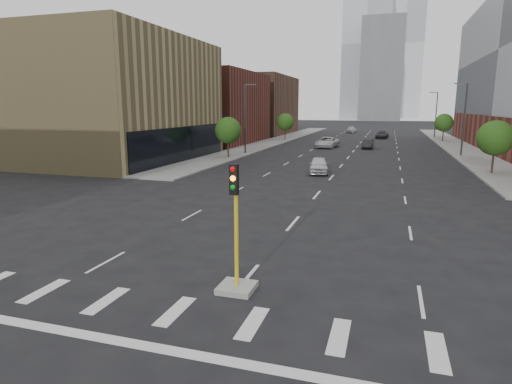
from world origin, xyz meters
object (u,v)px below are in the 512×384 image
at_px(median_traffic_signal, 236,264).
at_px(car_far_left, 327,142).
at_px(car_near_left, 319,165).
at_px(car_mid_right, 368,144).
at_px(car_distant, 352,129).
at_px(car_deep_right, 382,135).

distance_m(median_traffic_signal, car_far_left, 53.46).
relative_size(car_near_left, car_mid_right, 1.03).
distance_m(car_near_left, car_distant, 66.36).
bearing_deg(car_mid_right, car_distant, 99.23).
distance_m(car_deep_right, car_distant, 19.19).
relative_size(car_deep_right, car_distant, 1.07).
bearing_deg(median_traffic_signal, car_distant, 92.46).
bearing_deg(car_mid_right, median_traffic_signal, -90.88).
relative_size(car_mid_right, car_far_left, 0.73).
bearing_deg(car_distant, car_mid_right, -76.82).
height_order(car_mid_right, car_far_left, car_far_left).
height_order(car_near_left, car_deep_right, car_near_left).
xyz_separation_m(car_near_left, car_far_left, (-2.82, 26.09, 0.06)).
bearing_deg(car_mid_right, car_far_left, -175.41).
relative_size(car_far_left, car_distant, 1.26).
bearing_deg(car_far_left, median_traffic_signal, -78.88).
height_order(car_far_left, car_deep_right, car_far_left).
height_order(car_near_left, car_far_left, car_far_left).
bearing_deg(median_traffic_signal, car_mid_right, 88.13).
xyz_separation_m(car_near_left, car_deep_right, (4.91, 48.61, -0.03)).
xyz_separation_m(median_traffic_signal, car_far_left, (-4.32, 53.28, -0.15)).
relative_size(median_traffic_signal, car_deep_right, 0.88).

